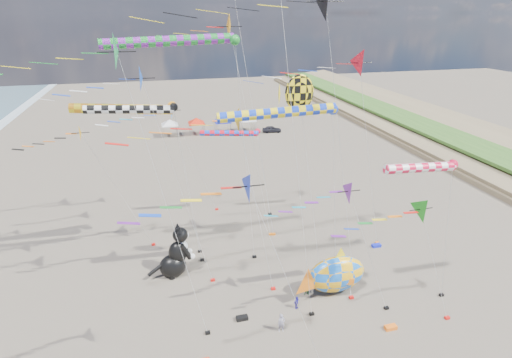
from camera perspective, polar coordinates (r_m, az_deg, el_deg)
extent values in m
cone|color=red|center=(35.39, 15.42, 15.88)|extent=(2.28, 2.44, 2.52)
cylinder|color=#B2B2B2|center=(38.20, 16.24, 2.34)|extent=(3.37, 0.02, 17.95)
cube|color=black|center=(42.76, 16.90, -8.71)|extent=(0.36, 0.24, 0.20)
cylinder|color=#B2B2B2|center=(25.88, 6.10, 1.97)|extent=(3.28, 0.02, 25.12)
cube|color=black|center=(32.89, 7.97, -18.54)|extent=(0.36, 0.24, 0.20)
cone|color=#FF9A11|center=(35.97, -1.44, 21.09)|extent=(2.21, 2.36, 2.44)
cylinder|color=#B2B2B2|center=(37.97, 0.51, 5.32)|extent=(2.46, 0.02, 20.68)
cube|color=black|center=(42.45, 2.07, -7.87)|extent=(0.36, 0.24, 0.20)
cone|color=#0F2ABF|center=(19.10, 2.85, -1.80)|extent=(1.68, 1.80, 1.86)
cylinder|color=#B2B2B2|center=(23.32, 7.19, -16.85)|extent=(3.83, 0.02, 13.75)
cone|color=#F0A817|center=(37.57, -21.28, 6.38)|extent=(1.52, 1.63, 1.68)
cylinder|color=#B2B2B2|center=(39.37, -17.67, -1.83)|extent=(3.34, 0.02, 12.11)
cube|color=black|center=(41.99, -14.43, -9.03)|extent=(0.36, 0.24, 0.20)
cylinder|color=#B2B2B2|center=(37.40, 1.11, 8.55)|extent=(2.39, 0.02, 25.08)
cube|color=black|center=(42.47, 2.53, -7.86)|extent=(0.36, 0.24, 0.20)
cone|color=blue|center=(43.28, -11.39, 9.66)|extent=(1.94, 2.08, 2.14)
cylinder|color=#B2B2B2|center=(45.14, -8.34, 2.28)|extent=(3.90, 0.02, 12.26)
cube|color=black|center=(47.75, -5.62, -4.30)|extent=(0.36, 0.24, 0.20)
cone|color=#DA9602|center=(27.98, -0.82, 8.05)|extent=(1.93, 2.06, 2.13)
cylinder|color=#B2B2B2|center=(30.86, 0.99, -5.06)|extent=(1.94, 0.02, 14.60)
cube|color=black|center=(35.00, 2.48, -15.37)|extent=(0.36, 0.24, 0.20)
cone|color=#1F8C48|center=(22.76, -16.17, 17.02)|extent=(2.11, 2.26, 2.33)
cylinder|color=#B2B2B2|center=(25.56, -10.85, -5.22)|extent=(2.64, 0.02, 19.74)
cube|color=black|center=(31.35, -6.91, -20.97)|extent=(0.36, 0.24, 0.20)
cone|color=black|center=(30.63, 13.40, 23.59)|extent=(2.91, 3.12, 3.21)
cylinder|color=#B2B2B2|center=(32.87, 13.51, 3.51)|extent=(2.42, 0.02, 22.44)
cube|color=black|center=(38.37, 13.61, -12.24)|extent=(0.36, 0.24, 0.20)
cone|color=#732196|center=(28.63, 17.71, -2.17)|extent=(1.79, 1.92, 1.98)
cylinder|color=#B2B2B2|center=(31.41, 17.92, -10.43)|extent=(1.68, 0.02, 10.15)
cube|color=black|center=(34.68, 18.12, -17.11)|extent=(0.36, 0.24, 0.20)
cone|color=blue|center=(29.08, -14.47, 13.59)|extent=(1.98, 2.12, 2.19)
cylinder|color=#B2B2B2|center=(31.59, -9.89, -1.89)|extent=(3.41, 0.02, 17.42)
cube|color=black|center=(36.10, -6.20, -14.15)|extent=(0.36, 0.24, 0.20)
cone|color=#1A8A1B|center=(29.18, 24.81, -4.77)|extent=(1.87, 2.00, 2.06)
cylinder|color=#B2B2B2|center=(32.14, 25.24, -11.80)|extent=(2.54, 0.02, 9.25)
cube|color=black|center=(35.45, 25.64, -17.44)|extent=(0.36, 0.24, 0.20)
cylinder|color=red|center=(41.73, -3.86, 6.54)|extent=(6.09, 0.58, 0.58)
sphere|color=red|center=(42.36, 0.22, 6.84)|extent=(0.61, 0.61, 0.61)
cylinder|color=#B2B2B2|center=(44.19, 1.15, 0.58)|extent=(1.52, 0.02, 10.12)
cube|color=black|center=(46.46, 2.00, -5.00)|extent=(0.36, 0.24, 0.20)
cylinder|color=black|center=(32.84, -17.60, 9.46)|extent=(6.72, 0.66, 0.66)
sphere|color=black|center=(32.82, -11.67, 10.04)|extent=(0.69, 0.69, 0.69)
cylinder|color=#B2B2B2|center=(35.15, -9.52, -1.65)|extent=(1.52, 0.02, 14.74)
cube|color=black|center=(38.72, -7.70, -11.39)|extent=(0.36, 0.24, 0.20)
cylinder|color=orange|center=(34.45, -18.56, 9.47)|extent=(7.95, 0.78, 0.78)
sphere|color=orange|center=(34.39, -11.87, 10.13)|extent=(0.82, 0.82, 0.82)
cylinder|color=#B2B2B2|center=(36.62, -9.81, -0.88)|extent=(1.52, 0.02, 14.47)
cube|color=black|center=(40.02, -8.05, -10.18)|extent=(0.36, 0.24, 0.20)
cylinder|color=blue|center=(28.68, 3.01, 9.43)|extent=(8.56, 0.76, 0.76)
sphere|color=blue|center=(30.20, 10.91, 9.73)|extent=(0.80, 0.80, 0.80)
cylinder|color=#B2B2B2|center=(32.98, 11.14, -3.12)|extent=(1.52, 0.02, 15.10)
cube|color=black|center=(37.06, 11.34, -13.42)|extent=(0.36, 0.24, 0.20)
cylinder|color=#188429|center=(31.46, -12.29, 18.71)|extent=(9.77, 0.76, 0.76)
sphere|color=#188429|center=(32.06, -3.04, 19.22)|extent=(0.80, 0.80, 0.80)
cylinder|color=#B2B2B2|center=(34.24, -1.48, 2.53)|extent=(1.52, 0.02, 19.75)
cube|color=black|center=(38.85, -0.23, -11.04)|extent=(0.36, 0.24, 0.20)
cylinder|color=red|center=(29.77, 22.36, 1.51)|extent=(5.31, 0.68, 0.68)
sphere|color=red|center=(31.39, 26.29, 1.89)|extent=(0.71, 0.71, 0.71)
cylinder|color=#B2B2B2|center=(34.15, 25.57, -7.27)|extent=(1.52, 0.02, 11.77)
cube|color=black|center=(37.60, 24.97, -14.78)|extent=(0.36, 0.24, 0.20)
ellipsoid|color=yellow|center=(29.63, 6.22, 12.14)|extent=(2.20, 0.40, 2.64)
cone|color=yellow|center=(29.15, 3.39, 12.05)|extent=(0.12, 1.80, 1.80)
cylinder|color=#B2B2B2|center=(31.61, 7.93, -2.85)|extent=(2.03, 2.03, 16.31)
cube|color=black|center=(35.40, 9.39, -15.20)|extent=(0.36, 0.24, 0.20)
ellipsoid|color=blue|center=(34.21, 11.43, -13.19)|extent=(5.17, 2.89, 3.25)
cone|color=orange|center=(33.23, 6.90, -14.07)|extent=(2.36, 0.61, 2.38)
cone|color=yellow|center=(33.38, 11.99, -10.85)|extent=(1.72, 0.46, 1.73)
cylinder|color=#B2B2B2|center=(35.02, 13.39, -14.89)|extent=(0.35, 1.04, 1.35)
cube|color=red|center=(34.96, 13.46, -16.14)|extent=(0.36, 0.24, 0.20)
imported|color=#8F8CA0|center=(30.97, 3.65, -19.83)|extent=(0.56, 0.37, 1.51)
imported|color=#20792E|center=(34.43, 7.36, -15.38)|extent=(0.63, 0.56, 1.09)
imported|color=#3125B6|center=(33.05, 5.82, -17.14)|extent=(0.70, 0.55, 1.11)
cube|color=#1420CD|center=(42.17, 16.81, -9.09)|extent=(0.90, 0.44, 0.30)
cube|color=orange|center=(33.01, 18.68, -19.44)|extent=(0.90, 0.44, 0.30)
cube|color=black|center=(32.21, -2.01, -19.23)|extent=(0.90, 0.44, 0.30)
cube|color=silver|center=(77.15, -12.21, 7.56)|extent=(3.00, 3.00, 0.15)
pyramid|color=silver|center=(76.89, -12.28, 8.31)|extent=(4.20, 4.20, 1.00)
cylinder|color=#999999|center=(76.16, -13.07, 6.39)|extent=(0.08, 0.08, 2.20)
cylinder|color=#999999|center=(76.24, -11.11, 6.57)|extent=(0.08, 0.08, 2.20)
cylinder|color=#999999|center=(78.67, -13.15, 6.90)|extent=(0.08, 0.08, 2.20)
cylinder|color=#999999|center=(78.75, -11.25, 7.07)|extent=(0.08, 0.08, 2.20)
cube|color=red|center=(77.46, -8.50, 7.88)|extent=(3.00, 3.00, 0.15)
pyramid|color=red|center=(77.21, -8.54, 8.64)|extent=(4.20, 4.20, 1.00)
cylinder|color=#999999|center=(76.40, -9.31, 6.73)|extent=(0.08, 0.08, 2.20)
cylinder|color=#999999|center=(76.65, -7.36, 6.90)|extent=(0.08, 0.08, 2.20)
cylinder|color=#999999|center=(78.90, -9.50, 7.23)|extent=(0.08, 0.08, 2.20)
cylinder|color=#999999|center=(79.14, -7.61, 7.38)|extent=(0.08, 0.08, 2.20)
cube|color=#1321C4|center=(78.10, -4.82, 8.17)|extent=(3.00, 3.00, 0.15)
pyramid|color=#1321C4|center=(77.85, -4.84, 8.92)|extent=(4.20, 4.20, 1.00)
cylinder|color=#999999|center=(76.96, -5.58, 7.04)|extent=(0.08, 0.08, 2.20)
cylinder|color=#999999|center=(77.38, -3.67, 7.19)|extent=(0.08, 0.08, 2.20)
cylinder|color=#999999|center=(79.44, -5.88, 7.52)|extent=(0.08, 0.08, 2.20)
cylinder|color=#999999|center=(79.85, -4.03, 7.66)|extent=(0.08, 0.08, 2.20)
cube|color=white|center=(79.05, -1.21, 8.42)|extent=(3.00, 3.00, 0.15)
pyramid|color=white|center=(78.80, -1.21, 9.16)|extent=(4.20, 4.20, 1.00)
cylinder|color=#999999|center=(77.84, -1.92, 7.31)|extent=(0.08, 0.08, 2.20)
cylinder|color=#999999|center=(78.42, -0.05, 7.44)|extent=(0.08, 0.08, 2.20)
cylinder|color=#999999|center=(80.29, -2.33, 7.79)|extent=(0.08, 0.08, 2.20)
cylinder|color=#999999|center=(80.85, -0.51, 7.91)|extent=(0.08, 0.08, 2.20)
imported|color=#26262D|center=(78.68, 2.26, 7.12)|extent=(3.87, 2.04, 1.26)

